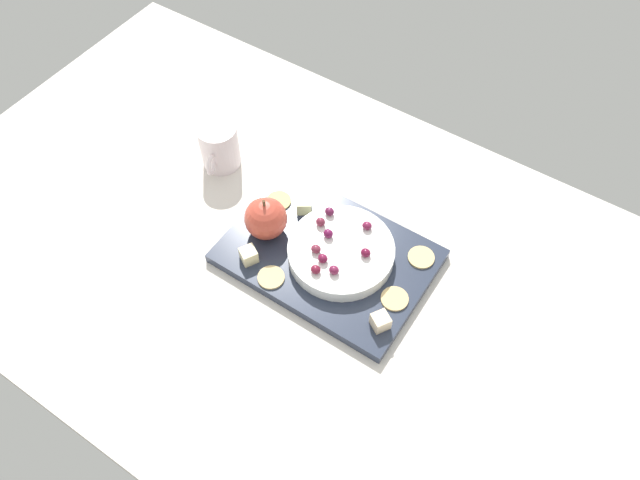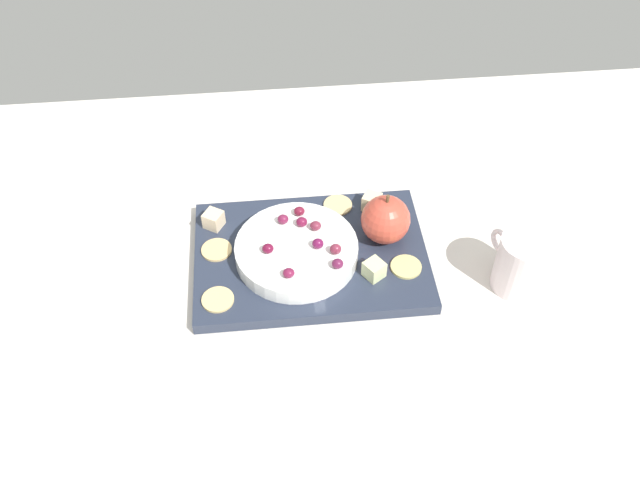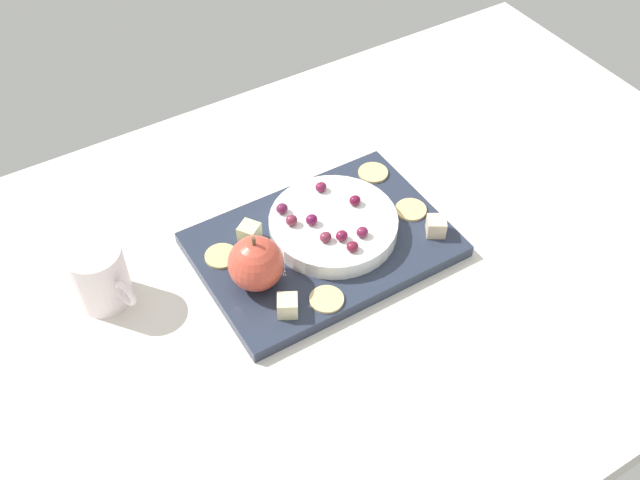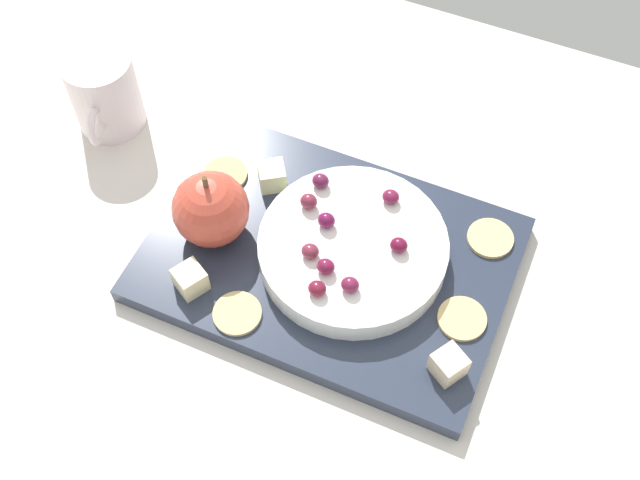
{
  "view_description": "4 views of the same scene",
  "coord_description": "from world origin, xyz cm",
  "px_view_note": "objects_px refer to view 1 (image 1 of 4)",
  "views": [
    {
      "loc": [
        35.93,
        -47.43,
        95.9
      ],
      "look_at": [
        2.68,
        3.09,
        9.0
      ],
      "focal_mm": 34.85,
      "sensor_mm": 36.0,
      "label": 1
    },
    {
      "loc": [
        9.85,
        73.11,
        83.08
      ],
      "look_at": [
        2.83,
        3.41,
        8.72
      ],
      "focal_mm": 38.54,
      "sensor_mm": 36.0,
      "label": 2
    },
    {
      "loc": [
        -33.57,
        -58.23,
        83.59
      ],
      "look_at": [
        2.57,
        1.32,
        8.76
      ],
      "focal_mm": 41.79,
      "sensor_mm": 36.0,
      "label": 3
    },
    {
      "loc": [
        19.93,
        -35.07,
        73.13
      ],
      "look_at": [
        3.42,
        2.88,
        8.67
      ],
      "focal_mm": 45.02,
      "sensor_mm": 36.0,
      "label": 4
    }
  ],
  "objects_px": {
    "platter": "(328,256)",
    "serving_dish": "(341,252)",
    "cracker_1": "(279,201)",
    "grape_0": "(321,222)",
    "grape_4": "(323,259)",
    "grape_8": "(328,234)",
    "cracker_3": "(395,299)",
    "cup": "(219,146)",
    "cheese_cube_2": "(304,205)",
    "grape_2": "(316,269)",
    "grape_5": "(334,270)",
    "cracker_0": "(421,257)",
    "apple_whole": "(266,219)",
    "grape_3": "(330,212)",
    "grape_6": "(367,226)",
    "grape_1": "(316,249)",
    "cheese_cube_0": "(249,255)",
    "cheese_cube_1": "(380,321)",
    "grape_7": "(366,253)",
    "cracker_2": "(271,277)"
  },
  "relations": [
    {
      "from": "grape_4",
      "to": "grape_5",
      "type": "distance_m",
      "value": 0.03
    },
    {
      "from": "cheese_cube_2",
      "to": "grape_2",
      "type": "bearing_deg",
      "value": -48.38
    },
    {
      "from": "cheese_cube_2",
      "to": "cracker_1",
      "type": "relative_size",
      "value": 0.57
    },
    {
      "from": "cheese_cube_1",
      "to": "grape_0",
      "type": "xyz_separation_m",
      "value": [
        -0.18,
        0.1,
        0.02
      ]
    },
    {
      "from": "grape_2",
      "to": "grape_8",
      "type": "bearing_deg",
      "value": 106.86
    },
    {
      "from": "cheese_cube_0",
      "to": "cheese_cube_1",
      "type": "xyz_separation_m",
      "value": [
        0.25,
        0.01,
        0.0
      ]
    },
    {
      "from": "serving_dish",
      "to": "grape_6",
      "type": "height_order",
      "value": "grape_6"
    },
    {
      "from": "grape_6",
      "to": "apple_whole",
      "type": "bearing_deg",
      "value": -150.48
    },
    {
      "from": "grape_2",
      "to": "grape_3",
      "type": "xyz_separation_m",
      "value": [
        -0.05,
        0.11,
        0.0
      ]
    },
    {
      "from": "cracker_1",
      "to": "serving_dish",
      "type": "bearing_deg",
      "value": -13.57
    },
    {
      "from": "grape_1",
      "to": "cheese_cube_2",
      "type": "bearing_deg",
      "value": 134.77
    },
    {
      "from": "serving_dish",
      "to": "grape_7",
      "type": "distance_m",
      "value": 0.05
    },
    {
      "from": "grape_8",
      "to": "grape_2",
      "type": "bearing_deg",
      "value": -73.14
    },
    {
      "from": "cracker_2",
      "to": "grape_7",
      "type": "height_order",
      "value": "grape_7"
    },
    {
      "from": "serving_dish",
      "to": "grape_1",
      "type": "distance_m",
      "value": 0.05
    },
    {
      "from": "cracker_0",
      "to": "cracker_2",
      "type": "height_order",
      "value": "same"
    },
    {
      "from": "serving_dish",
      "to": "cheese_cube_1",
      "type": "bearing_deg",
      "value": -32.37
    },
    {
      "from": "grape_4",
      "to": "grape_8",
      "type": "bearing_deg",
      "value": 112.4
    },
    {
      "from": "grape_2",
      "to": "grape_4",
      "type": "xyz_separation_m",
      "value": [
        -0.0,
        0.02,
        0.0
      ]
    },
    {
      "from": "grape_1",
      "to": "grape_5",
      "type": "height_order",
      "value": "same"
    },
    {
      "from": "grape_7",
      "to": "grape_1",
      "type": "bearing_deg",
      "value": -151.94
    },
    {
      "from": "cracker_3",
      "to": "grape_3",
      "type": "distance_m",
      "value": 0.19
    },
    {
      "from": "platter",
      "to": "cracker_0",
      "type": "relative_size",
      "value": 7.6
    },
    {
      "from": "apple_whole",
      "to": "cracker_3",
      "type": "bearing_deg",
      "value": 0.77
    },
    {
      "from": "cracker_1",
      "to": "grape_0",
      "type": "height_order",
      "value": "grape_0"
    },
    {
      "from": "grape_1",
      "to": "grape_3",
      "type": "xyz_separation_m",
      "value": [
        -0.02,
        0.08,
        0.0
      ]
    },
    {
      "from": "grape_2",
      "to": "grape_5",
      "type": "relative_size",
      "value": 1.0
    },
    {
      "from": "cracker_3",
      "to": "grape_0",
      "type": "relative_size",
      "value": 2.71
    },
    {
      "from": "grape_1",
      "to": "platter",
      "type": "bearing_deg",
      "value": 66.69
    },
    {
      "from": "cheese_cube_1",
      "to": "grape_6",
      "type": "bearing_deg",
      "value": 128.26
    },
    {
      "from": "cracker_3",
      "to": "cup",
      "type": "distance_m",
      "value": 0.45
    },
    {
      "from": "grape_3",
      "to": "cup",
      "type": "bearing_deg",
      "value": 175.68
    },
    {
      "from": "grape_6",
      "to": "cheese_cube_2",
      "type": "bearing_deg",
      "value": -175.16
    },
    {
      "from": "apple_whole",
      "to": "grape_8",
      "type": "bearing_deg",
      "value": 18.25
    },
    {
      "from": "apple_whole",
      "to": "grape_0",
      "type": "xyz_separation_m",
      "value": [
        0.08,
        0.05,
        -0.0
      ]
    },
    {
      "from": "serving_dish",
      "to": "cup",
      "type": "bearing_deg",
      "value": 167.81
    },
    {
      "from": "cracker_1",
      "to": "cup",
      "type": "relative_size",
      "value": 0.45
    },
    {
      "from": "apple_whole",
      "to": "cracker_2",
      "type": "relative_size",
      "value": 1.62
    },
    {
      "from": "grape_8",
      "to": "grape_4",
      "type": "bearing_deg",
      "value": -67.6
    },
    {
      "from": "apple_whole",
      "to": "grape_4",
      "type": "distance_m",
      "value": 0.13
    },
    {
      "from": "grape_2",
      "to": "serving_dish",
      "type": "bearing_deg",
      "value": 81.47
    },
    {
      "from": "cheese_cube_2",
      "to": "grape_7",
      "type": "distance_m",
      "value": 0.16
    },
    {
      "from": "grape_3",
      "to": "cheese_cube_0",
      "type": "bearing_deg",
      "value": -116.97
    },
    {
      "from": "cheese_cube_2",
      "to": "grape_0",
      "type": "relative_size",
      "value": 1.55
    },
    {
      "from": "platter",
      "to": "serving_dish",
      "type": "bearing_deg",
      "value": 18.54
    },
    {
      "from": "grape_3",
      "to": "serving_dish",
      "type": "bearing_deg",
      "value": -41.46
    },
    {
      "from": "cheese_cube_2",
      "to": "grape_8",
      "type": "distance_m",
      "value": 0.09
    },
    {
      "from": "cracker_3",
      "to": "grape_5",
      "type": "xyz_separation_m",
      "value": [
        -0.1,
        -0.02,
        0.03
      ]
    },
    {
      "from": "cracker_3",
      "to": "grape_2",
      "type": "bearing_deg",
      "value": -162.86
    },
    {
      "from": "cheese_cube_1",
      "to": "cracker_2",
      "type": "bearing_deg",
      "value": -172.99
    }
  ]
}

